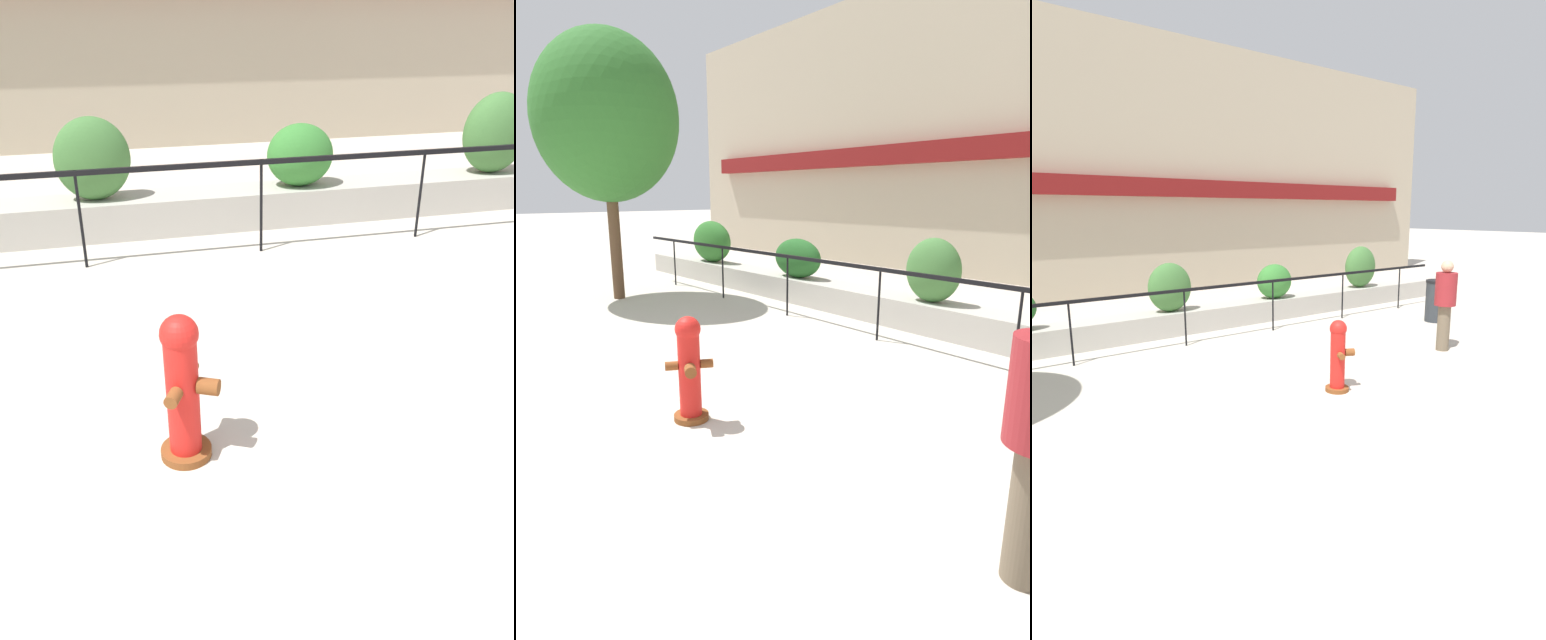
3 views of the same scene
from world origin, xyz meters
TOP-DOWN VIEW (x-y plane):
  - ground_plane at (0.00, 0.00)m, footprint 120.00×120.00m
  - planter_wall_low at (0.00, 6.00)m, footprint 18.00×0.70m
  - fence_railing_segment at (-0.00, 4.90)m, footprint 15.00×0.05m
  - hedge_bush_2 at (0.21, 6.00)m, footprint 0.96×0.58m
  - hedge_bush_3 at (2.99, 6.00)m, footprint 0.94×0.69m
  - hedge_bush_4 at (6.03, 6.00)m, footprint 1.03×0.65m
  - fire_hydrant at (0.62, 1.18)m, footprint 0.48×0.47m

SIDE VIEW (x-z plane):
  - ground_plane at x=0.00m, z-range 0.00..0.00m
  - planter_wall_low at x=0.00m, z-range 0.00..0.50m
  - fire_hydrant at x=0.62m, z-range 0.01..1.09m
  - hedge_bush_3 at x=2.99m, z-range 0.50..1.35m
  - fence_railing_segment at x=0.00m, z-range 0.44..1.59m
  - hedge_bush_2 at x=0.21m, z-range 0.50..1.55m
  - hedge_bush_4 at x=6.03m, z-range 0.50..1.66m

